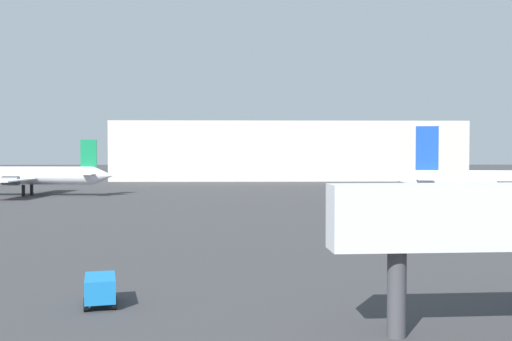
# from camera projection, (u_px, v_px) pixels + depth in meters

# --- Properties ---
(airplane_distant) EXTENTS (25.22, 22.91, 9.92)m
(airplane_distant) POSITION_uv_depth(u_px,v_px,m) (500.00, 181.00, 71.34)
(airplane_distant) COLOR white
(airplane_distant) RESTS_ON ground_plane
(airplane_far_left) EXTENTS (29.06, 22.74, 8.67)m
(airplane_far_left) POSITION_uv_depth(u_px,v_px,m) (22.00, 176.00, 91.15)
(airplane_far_left) COLOR white
(airplane_far_left) RESTS_ON ground_plane
(baggage_cart) EXTENTS (1.86, 2.64, 1.30)m
(baggage_cart) POSITION_uv_depth(u_px,v_px,m) (100.00, 289.00, 26.18)
(baggage_cart) COLOR #1972BF
(baggage_cart) RESTS_ON ground_plane
(terminal_building) EXTENTS (82.25, 24.77, 13.87)m
(terminal_building) POSITION_uv_depth(u_px,v_px,m) (286.00, 151.00, 146.83)
(terminal_building) COLOR beige
(terminal_building) RESTS_ON ground_plane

